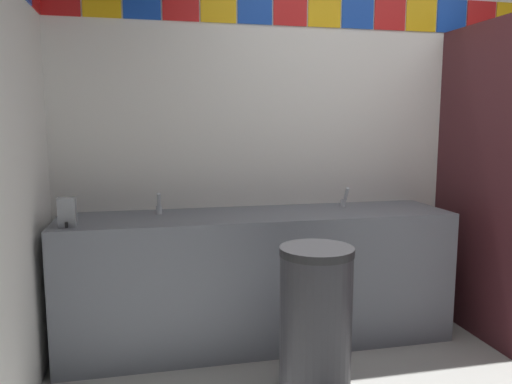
% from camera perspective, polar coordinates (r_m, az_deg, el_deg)
% --- Properties ---
extents(wall_back, '(4.44, 0.09, 2.56)m').
position_cam_1_polar(wall_back, '(3.62, 14.42, 6.35)').
color(wall_back, white).
rests_on(wall_back, ground_plane).
extents(vanity_counter, '(2.40, 0.56, 0.82)m').
position_cam_1_polar(vanity_counter, '(3.14, 0.30, -9.74)').
color(vanity_counter, slate).
rests_on(vanity_counter, ground_plane).
extents(faucet_left, '(0.04, 0.10, 0.14)m').
position_cam_1_polar(faucet_left, '(3.05, -11.15, -1.62)').
color(faucet_left, silver).
rests_on(faucet_left, vanity_counter).
extents(faucet_right, '(0.04, 0.10, 0.14)m').
position_cam_1_polar(faucet_right, '(3.30, 10.19, -0.86)').
color(faucet_right, silver).
rests_on(faucet_right, vanity_counter).
extents(soap_dispenser, '(0.09, 0.09, 0.16)m').
position_cam_1_polar(soap_dispenser, '(2.83, -21.00, -2.20)').
color(soap_dispenser, gray).
rests_on(soap_dispenser, vanity_counter).
extents(trash_bin, '(0.37, 0.37, 0.77)m').
position_cam_1_polar(trash_bin, '(2.58, 6.91, -14.68)').
color(trash_bin, '#333338').
rests_on(trash_bin, ground_plane).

